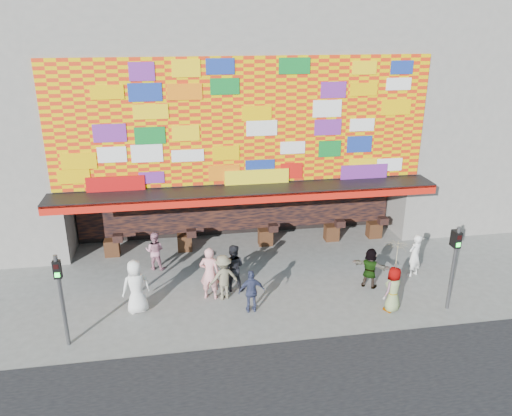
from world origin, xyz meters
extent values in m
plane|color=slate|center=(0.00, 0.00, 0.00)|extent=(90.00, 90.00, 0.00)
cube|color=gray|center=(0.00, 8.00, 6.50)|extent=(15.00, 8.00, 7.00)
cube|color=black|center=(0.00, 9.00, 1.50)|extent=(15.00, 6.00, 3.00)
cube|color=gray|center=(-7.30, 5.00, 1.50)|extent=(0.40, 2.00, 3.00)
cube|color=gray|center=(7.30, 5.00, 1.50)|extent=(0.40, 2.00, 3.00)
cube|color=black|center=(0.00, 3.40, 3.00)|extent=(15.20, 1.60, 0.12)
cube|color=red|center=(0.00, 2.62, 2.85)|extent=(15.20, 0.04, 0.35)
cube|color=#E5B500|center=(0.00, 3.96, 5.55)|extent=(14.80, 0.08, 4.90)
cube|color=black|center=(0.00, 5.85, 1.55)|extent=(14.00, 0.25, 2.50)
cube|color=gray|center=(13.00, 8.00, 6.00)|extent=(11.00, 8.00, 12.00)
cylinder|color=#59595B|center=(-6.20, -1.50, 1.50)|extent=(0.12, 0.12, 3.00)
cube|color=black|center=(-6.20, -1.50, 2.55)|extent=(0.22, 0.18, 0.55)
cube|color=black|center=(-6.20, -1.59, 2.68)|extent=(0.14, 0.02, 0.14)
cube|color=#19E533|center=(-6.20, -1.59, 2.42)|extent=(0.14, 0.02, 0.14)
cylinder|color=#59595B|center=(6.20, -1.50, 1.50)|extent=(0.12, 0.12, 3.00)
cube|color=black|center=(6.20, -1.50, 2.55)|extent=(0.22, 0.18, 0.55)
cube|color=black|center=(6.20, -1.59, 2.68)|extent=(0.14, 0.02, 0.14)
cube|color=#19E533|center=(6.20, -1.59, 2.42)|extent=(0.14, 0.02, 0.14)
imported|color=white|center=(-4.21, 0.03, 0.95)|extent=(1.06, 0.84, 1.89)
imported|color=pink|center=(-1.73, 0.52, 0.97)|extent=(0.80, 0.63, 1.94)
imported|color=black|center=(-0.86, 0.97, 0.88)|extent=(1.01, 0.88, 1.77)
imported|color=#777057|center=(-1.27, 0.42, 0.83)|extent=(1.20, 0.89, 1.66)
imported|color=#363C5E|center=(-0.42, -0.59, 0.76)|extent=(0.89, 0.38, 1.52)
imported|color=gray|center=(4.10, 0.35, 0.76)|extent=(1.41, 1.18, 1.52)
imported|color=gray|center=(4.26, -1.30, 0.80)|extent=(0.93, 0.84, 1.60)
imported|color=white|center=(6.10, 0.90, 0.84)|extent=(0.73, 0.62, 1.69)
imported|color=#C47F95|center=(-3.68, 3.08, 0.78)|extent=(0.88, 0.77, 1.55)
imported|color=#F5E09A|center=(4.26, -1.30, 2.12)|extent=(1.19, 1.20, 0.83)
cylinder|color=#4C3326|center=(4.26, -1.30, 1.25)|extent=(0.02, 0.02, 1.00)
camera|label=1|loc=(-2.67, -14.98, 9.24)|focal=35.00mm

